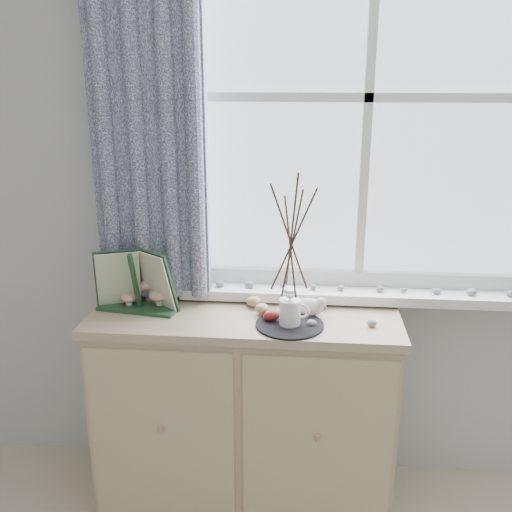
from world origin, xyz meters
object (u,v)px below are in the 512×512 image
at_px(toadstool_cluster, 149,287).
at_px(twig_pitcher, 291,237).
at_px(botanical_book, 134,282).
at_px(sideboard, 245,409).

bearing_deg(toadstool_cluster, twig_pitcher, -16.58).
bearing_deg(botanical_book, twig_pitcher, 2.32).
bearing_deg(sideboard, botanical_book, -175.55).
xyz_separation_m(botanical_book, toadstool_cluster, (0.03, 0.11, -0.06)).
bearing_deg(botanical_book, sideboard, 12.94).
height_order(sideboard, twig_pitcher, twig_pitcher).
bearing_deg(toadstool_cluster, botanical_book, -103.84).
relative_size(toadstool_cluster, twig_pitcher, 0.33).
relative_size(botanical_book, toadstool_cluster, 1.88).
bearing_deg(twig_pitcher, toadstool_cluster, 176.39).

